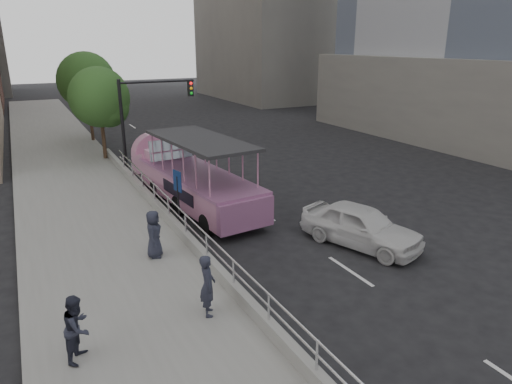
{
  "coord_description": "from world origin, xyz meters",
  "views": [
    {
      "loc": [
        -7.78,
        -12.26,
        7.02
      ],
      "look_at": [
        -0.58,
        1.54,
        1.89
      ],
      "focal_mm": 32.0,
      "sensor_mm": 36.0,
      "label": 1
    }
  ],
  "objects_px": {
    "pedestrian_near": "(208,285)",
    "pedestrian_mid": "(78,327)",
    "parking_sign": "(178,194)",
    "street_tree_near": "(101,100)",
    "street_tree_far": "(88,83)",
    "duck_boat": "(189,178)",
    "pedestrian_far": "(154,234)",
    "car": "(361,226)",
    "traffic_signal": "(144,111)"
  },
  "relations": [
    {
      "from": "street_tree_far",
      "to": "street_tree_near",
      "type": "bearing_deg",
      "value": -91.91
    },
    {
      "from": "parking_sign",
      "to": "street_tree_near",
      "type": "height_order",
      "value": "street_tree_near"
    },
    {
      "from": "duck_boat",
      "to": "pedestrian_far",
      "type": "distance_m",
      "value": 6.15
    },
    {
      "from": "pedestrian_near",
      "to": "street_tree_near",
      "type": "height_order",
      "value": "street_tree_near"
    },
    {
      "from": "duck_boat",
      "to": "street_tree_near",
      "type": "relative_size",
      "value": 1.72
    },
    {
      "from": "pedestrian_far",
      "to": "parking_sign",
      "type": "xyz_separation_m",
      "value": [
        1.58,
        2.21,
        0.49
      ]
    },
    {
      "from": "car",
      "to": "street_tree_far",
      "type": "xyz_separation_m",
      "value": [
        -5.67,
        22.49,
        3.55
      ]
    },
    {
      "from": "car",
      "to": "parking_sign",
      "type": "height_order",
      "value": "parking_sign"
    },
    {
      "from": "duck_boat",
      "to": "traffic_signal",
      "type": "xyz_separation_m",
      "value": [
        -0.37,
        5.83,
        2.31
      ]
    },
    {
      "from": "street_tree_near",
      "to": "street_tree_far",
      "type": "height_order",
      "value": "street_tree_far"
    },
    {
      "from": "duck_boat",
      "to": "street_tree_near",
      "type": "height_order",
      "value": "street_tree_near"
    },
    {
      "from": "pedestrian_mid",
      "to": "street_tree_near",
      "type": "height_order",
      "value": "street_tree_near"
    },
    {
      "from": "pedestrian_near",
      "to": "pedestrian_mid",
      "type": "xyz_separation_m",
      "value": [
        -3.17,
        -0.29,
        -0.05
      ]
    },
    {
      "from": "pedestrian_near",
      "to": "pedestrian_mid",
      "type": "relative_size",
      "value": 1.07
    },
    {
      "from": "car",
      "to": "traffic_signal",
      "type": "distance_m",
      "value": 14.01
    },
    {
      "from": "duck_boat",
      "to": "pedestrian_far",
      "type": "relative_size",
      "value": 6.17
    },
    {
      "from": "duck_boat",
      "to": "car",
      "type": "relative_size",
      "value": 2.21
    },
    {
      "from": "parking_sign",
      "to": "traffic_signal",
      "type": "bearing_deg",
      "value": 82.74
    },
    {
      "from": "pedestrian_near",
      "to": "parking_sign",
      "type": "xyz_separation_m",
      "value": [
        1.28,
        6.15,
        0.45
      ]
    },
    {
      "from": "pedestrian_mid",
      "to": "parking_sign",
      "type": "xyz_separation_m",
      "value": [
        4.45,
        6.44,
        0.51
      ]
    },
    {
      "from": "street_tree_near",
      "to": "car",
      "type": "bearing_deg",
      "value": -70.42
    },
    {
      "from": "duck_boat",
      "to": "street_tree_far",
      "type": "distance_m",
      "value": 15.67
    },
    {
      "from": "pedestrian_far",
      "to": "street_tree_far",
      "type": "bearing_deg",
      "value": 19.32
    },
    {
      "from": "car",
      "to": "pedestrian_far",
      "type": "relative_size",
      "value": 2.79
    },
    {
      "from": "car",
      "to": "street_tree_far",
      "type": "height_order",
      "value": "street_tree_far"
    },
    {
      "from": "traffic_signal",
      "to": "street_tree_near",
      "type": "distance_m",
      "value": 3.8
    },
    {
      "from": "pedestrian_far",
      "to": "parking_sign",
      "type": "distance_m",
      "value": 2.76
    },
    {
      "from": "pedestrian_mid",
      "to": "traffic_signal",
      "type": "height_order",
      "value": "traffic_signal"
    },
    {
      "from": "pedestrian_mid",
      "to": "parking_sign",
      "type": "height_order",
      "value": "parking_sign"
    },
    {
      "from": "street_tree_far",
      "to": "traffic_signal",
      "type": "bearing_deg",
      "value": -81.57
    },
    {
      "from": "duck_boat",
      "to": "traffic_signal",
      "type": "bearing_deg",
      "value": 93.68
    },
    {
      "from": "pedestrian_mid",
      "to": "parking_sign",
      "type": "distance_m",
      "value": 7.84
    },
    {
      "from": "pedestrian_near",
      "to": "street_tree_far",
      "type": "bearing_deg",
      "value": 14.24
    },
    {
      "from": "pedestrian_near",
      "to": "street_tree_far",
      "type": "distance_m",
      "value": 24.73
    },
    {
      "from": "traffic_signal",
      "to": "pedestrian_near",
      "type": "bearing_deg",
      "value": -99.1
    },
    {
      "from": "pedestrian_mid",
      "to": "traffic_signal",
      "type": "xyz_separation_m",
      "value": [
        5.59,
        15.37,
        2.42
      ]
    },
    {
      "from": "car",
      "to": "street_tree_near",
      "type": "bearing_deg",
      "value": 89.71
    },
    {
      "from": "car",
      "to": "pedestrian_near",
      "type": "distance_m",
      "value": 6.99
    },
    {
      "from": "duck_boat",
      "to": "street_tree_far",
      "type": "bearing_deg",
      "value": 96.63
    },
    {
      "from": "traffic_signal",
      "to": "street_tree_far",
      "type": "bearing_deg",
      "value": 98.43
    },
    {
      "from": "duck_boat",
      "to": "pedestrian_far",
      "type": "bearing_deg",
      "value": -120.17
    },
    {
      "from": "car",
      "to": "pedestrian_near",
      "type": "xyz_separation_m",
      "value": [
        -6.68,
        -2.01,
        0.37
      ]
    },
    {
      "from": "parking_sign",
      "to": "traffic_signal",
      "type": "distance_m",
      "value": 9.2
    },
    {
      "from": "pedestrian_mid",
      "to": "pedestrian_far",
      "type": "bearing_deg",
      "value": -3.37
    },
    {
      "from": "pedestrian_mid",
      "to": "traffic_signal",
      "type": "relative_size",
      "value": 0.3
    },
    {
      "from": "car",
      "to": "parking_sign",
      "type": "relative_size",
      "value": 1.79
    },
    {
      "from": "pedestrian_mid",
      "to": "parking_sign",
      "type": "relative_size",
      "value": 0.63
    },
    {
      "from": "pedestrian_mid",
      "to": "street_tree_far",
      "type": "bearing_deg",
      "value": 21.21
    },
    {
      "from": "parking_sign",
      "to": "street_tree_near",
      "type": "distance_m",
      "value": 12.57
    },
    {
      "from": "car",
      "to": "pedestrian_mid",
      "type": "distance_m",
      "value": 10.13
    }
  ]
}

